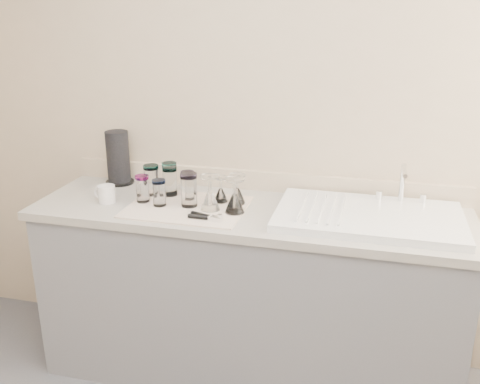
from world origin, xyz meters
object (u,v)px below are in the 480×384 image
(goblet_front_right, at_px, (235,201))
(tumbler_teal, at_px, (151,180))
(sink_unit, at_px, (369,216))
(tumbler_lavender, at_px, (189,190))
(tumbler_purple, at_px, (188,184))
(paper_towel_roll, at_px, (118,158))
(tumbler_magenta, at_px, (142,188))
(white_mug, at_px, (106,194))
(goblet_back_left, at_px, (221,193))
(tumbler_extra, at_px, (170,177))
(goblet_front_left, at_px, (210,198))
(tumbler_blue, at_px, (159,192))
(goblet_back_right, at_px, (237,194))
(tumbler_cyan, at_px, (170,181))
(can_opener, at_px, (206,217))

(goblet_front_right, bearing_deg, tumbler_teal, 163.92)
(sink_unit, bearing_deg, tumbler_lavender, -176.49)
(tumbler_purple, relative_size, paper_towel_roll, 0.47)
(tumbler_purple, height_order, tumbler_magenta, tumbler_purple)
(tumbler_magenta, bearing_deg, white_mug, -168.82)
(tumbler_magenta, distance_m, goblet_back_left, 0.38)
(tumbler_extra, xyz_separation_m, goblet_front_right, (0.40, -0.21, -0.02))
(tumbler_purple, xyz_separation_m, goblet_front_left, (0.16, -0.14, -0.01))
(tumbler_purple, relative_size, tumbler_blue, 1.04)
(goblet_front_right, distance_m, white_mug, 0.64)
(tumbler_extra, height_order, goblet_back_right, tumbler_extra)
(tumbler_blue, height_order, paper_towel_roll, paper_towel_roll)
(tumbler_lavender, xyz_separation_m, tumbler_extra, (-0.17, 0.18, -0.01))
(tumbler_teal, relative_size, goblet_front_left, 0.93)
(tumbler_magenta, bearing_deg, tumbler_blue, -16.99)
(tumbler_teal, xyz_separation_m, tumbler_cyan, (0.09, 0.01, -0.00))
(can_opener, relative_size, paper_towel_roll, 0.56)
(sink_unit, relative_size, tumbler_extra, 5.51)
(can_opener, bearing_deg, goblet_front_right, 47.72)
(tumbler_magenta, distance_m, can_opener, 0.39)
(tumbler_extra, bearing_deg, tumbler_cyan, -66.66)
(tumbler_purple, height_order, goblet_back_right, goblet_back_right)
(goblet_front_left, bearing_deg, tumbler_extra, 143.99)
(tumbler_extra, relative_size, can_opener, 0.93)
(goblet_back_left, xyz_separation_m, white_mug, (-0.54, -0.13, -0.01))
(sink_unit, xyz_separation_m, tumbler_blue, (-0.97, -0.08, 0.05))
(can_opener, bearing_deg, tumbler_lavender, 132.25)
(tumbler_cyan, relative_size, can_opener, 0.91)
(sink_unit, bearing_deg, goblet_front_right, -172.85)
(tumbler_magenta, height_order, goblet_back_left, tumbler_magenta)
(tumbler_blue, xyz_separation_m, goblet_front_left, (0.25, 0.01, -0.01))
(tumbler_blue, relative_size, can_opener, 0.80)
(tumbler_magenta, xyz_separation_m, tumbler_extra, (0.07, 0.18, 0.01))
(sink_unit, relative_size, tumbler_teal, 5.39)
(tumbler_teal, height_order, goblet_back_left, tumbler_teal)
(tumbler_cyan, distance_m, tumbler_lavender, 0.19)
(tumbler_cyan, distance_m, paper_towel_roll, 0.37)
(tumbler_extra, xyz_separation_m, can_opener, (0.29, -0.32, -0.07))
(white_mug, bearing_deg, tumbler_purple, 22.21)
(sink_unit, distance_m, goblet_back_left, 0.70)
(goblet_front_right, height_order, can_opener, goblet_front_right)
(sink_unit, xyz_separation_m, tumbler_teal, (-1.07, 0.06, 0.07))
(tumbler_purple, xyz_separation_m, goblet_back_right, (0.26, -0.02, -0.02))
(tumbler_extra, xyz_separation_m, goblet_front_left, (0.28, -0.20, -0.02))
(white_mug, bearing_deg, tumbler_extra, 41.48)
(goblet_back_right, bearing_deg, tumbler_lavender, -156.01)
(sink_unit, xyz_separation_m, paper_towel_roll, (-1.32, 0.20, 0.12))
(goblet_front_right, bearing_deg, tumbler_lavender, 173.85)
(tumbler_lavender, bearing_deg, tumbler_purple, 112.54)
(tumbler_teal, height_order, tumbler_magenta, tumbler_teal)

